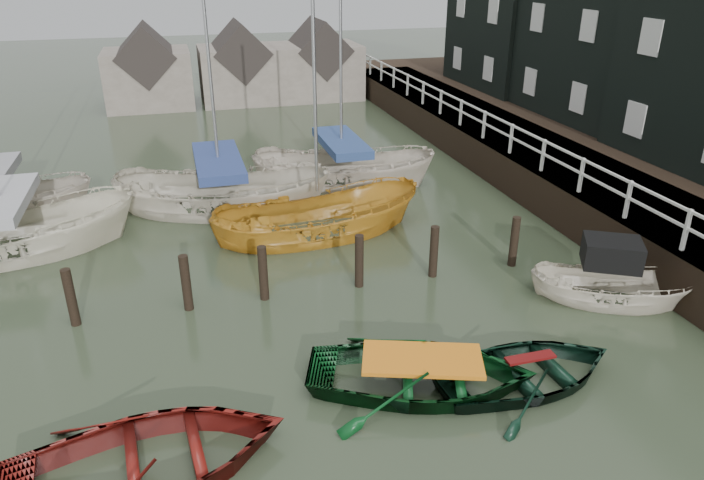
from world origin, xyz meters
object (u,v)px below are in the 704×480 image
object	(u,v)px
rowboat_green	(421,387)
motorboat	(609,297)
rowboat_dkgreen	(527,382)
sailboat_a	(13,251)
sailboat_b	(222,208)
sailboat_d	(342,182)
sailboat_c	(318,233)
rowboat_red	(153,473)
sailboat_e	(0,213)

from	to	relation	value
rowboat_green	motorboat	bearing A→B (deg)	-52.17
rowboat_dkgreen	sailboat_a	xyz separation A→B (m)	(-10.90, 9.14, 0.06)
sailboat_a	motorboat	bearing A→B (deg)	-123.80
rowboat_green	sailboat_b	distance (m)	10.90
rowboat_green	sailboat_d	size ratio (longest dim) A/B	0.36
sailboat_b	sailboat_d	world-z (taller)	sailboat_d
rowboat_green	motorboat	xyz separation A→B (m)	(5.60, 1.88, 0.12)
sailboat_b	sailboat_d	bearing A→B (deg)	-53.47
sailboat_c	rowboat_red	bearing A→B (deg)	147.29
rowboat_dkgreen	sailboat_d	distance (m)	12.37
rowboat_dkgreen	sailboat_b	distance (m)	11.99
rowboat_green	sailboat_c	size ratio (longest dim) A/B	0.40
sailboat_e	rowboat_dkgreen	bearing A→B (deg)	-121.58
rowboat_red	sailboat_b	xyz separation A→B (m)	(2.13, 11.41, 0.06)
sailboat_b	sailboat_c	size ratio (longest dim) A/B	1.02
sailboat_d	sailboat_b	bearing A→B (deg)	131.11
rowboat_dkgreen	sailboat_d	world-z (taller)	sailboat_d
rowboat_red	motorboat	world-z (taller)	motorboat
rowboat_green	sailboat_d	world-z (taller)	sailboat_d
sailboat_b	sailboat_c	world-z (taller)	sailboat_b
rowboat_dkgreen	motorboat	world-z (taller)	motorboat
rowboat_red	sailboat_b	bearing A→B (deg)	-16.30
rowboat_dkgreen	sailboat_d	bearing A→B (deg)	-1.71
sailboat_c	sailboat_b	bearing A→B (deg)	39.28
motorboat	sailboat_e	bearing A→B (deg)	85.72
sailboat_c	motorboat	bearing A→B (deg)	-139.07
rowboat_green	sailboat_e	world-z (taller)	sailboat_e
sailboat_b	sailboat_c	bearing A→B (deg)	-118.03
sailboat_b	sailboat_d	size ratio (longest dim) A/B	0.91
sailboat_c	sailboat_e	xyz separation A→B (m)	(-9.55, 4.19, 0.05)
rowboat_dkgreen	sailboat_e	bearing A→B (deg)	39.94
motorboat	sailboat_c	size ratio (longest dim) A/B	0.37
sailboat_a	rowboat_green	bearing A→B (deg)	-143.08
sailboat_a	sailboat_b	xyz separation A→B (m)	(5.97, 1.79, -0.00)
sailboat_a	sailboat_e	world-z (taller)	sailboat_a
sailboat_b	rowboat_dkgreen	bearing A→B (deg)	-137.05
motorboat	sailboat_a	world-z (taller)	sailboat_a
rowboat_green	rowboat_red	bearing A→B (deg)	119.37
rowboat_dkgreen	sailboat_d	size ratio (longest dim) A/B	0.31
motorboat	rowboat_dkgreen	bearing A→B (deg)	151.90
sailboat_a	sailboat_b	bearing A→B (deg)	-81.70
rowboat_dkgreen	sailboat_e	size ratio (longest dim) A/B	0.39
sailboat_b	sailboat_e	distance (m)	7.10
rowboat_dkgreen	rowboat_red	bearing A→B (deg)	89.96
rowboat_green	rowboat_dkgreen	size ratio (longest dim) A/B	1.16
sailboat_a	sailboat_b	size ratio (longest dim) A/B	1.03
rowboat_red	rowboat_green	distance (m)	5.07
sailboat_a	sailboat_d	size ratio (longest dim) A/B	0.93
rowboat_green	rowboat_dkgreen	world-z (taller)	rowboat_green
rowboat_dkgreen	motorboat	xyz separation A→B (m)	(3.53, 2.30, 0.12)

